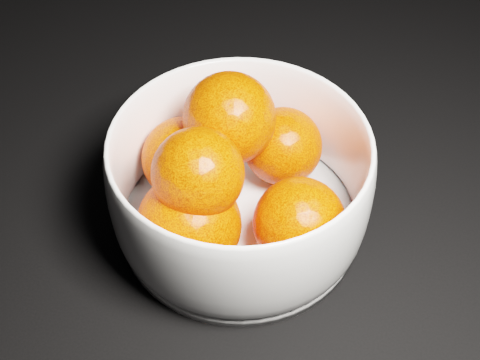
# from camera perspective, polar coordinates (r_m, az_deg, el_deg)

# --- Properties ---
(bowl) EXTENTS (0.23, 0.23, 0.11)m
(bowl) POSITION_cam_1_polar(r_m,az_deg,el_deg) (0.58, -0.00, -0.37)
(bowl) COLOR white
(bowl) RESTS_ON ground
(orange_pile) EXTENTS (0.19, 0.19, 0.13)m
(orange_pile) POSITION_cam_1_polar(r_m,az_deg,el_deg) (0.57, -1.08, 0.33)
(orange_pile) COLOR #FF3D04
(orange_pile) RESTS_ON bowl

